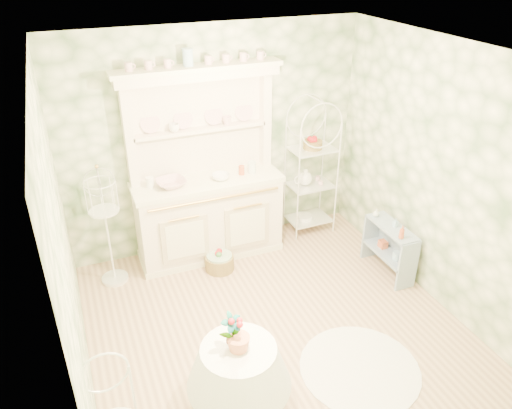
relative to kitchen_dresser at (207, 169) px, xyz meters
name	(u,v)px	position (x,y,z in m)	size (l,w,h in m)	color
floor	(274,325)	(0.20, -1.52, -1.15)	(3.60, 3.60, 0.00)	tan
ceiling	(281,55)	(0.20, -1.52, 1.56)	(3.60, 3.60, 0.00)	white
wall_left	(65,252)	(-1.60, -1.52, 0.21)	(3.60, 3.60, 0.00)	#ECECCA
wall_right	(439,177)	(2.00, -1.52, 0.21)	(3.60, 3.60, 0.00)	#ECECCA
wall_back	(215,141)	(0.20, 0.28, 0.21)	(3.60, 3.60, 0.00)	#ECECCA
wall_front	(400,345)	(0.20, -3.32, 0.21)	(3.60, 3.60, 0.00)	#ECECCA
kitchen_dresser	(207,169)	(0.00, 0.00, 0.00)	(1.87, 0.61, 2.29)	white
bakers_rack	(311,170)	(1.40, 0.07, -0.29)	(0.53, 0.38, 1.72)	white
side_shelf	(389,249)	(1.80, -1.16, -0.84)	(0.27, 0.72, 0.62)	#879BAF
round_table	(239,384)	(-0.49, -2.38, -0.82)	(0.60, 0.60, 0.66)	white
birdcage_stand	(107,228)	(-1.20, -0.13, -0.45)	(0.33, 0.33, 1.39)	white
floor_basket	(220,260)	(-0.01, -0.39, -1.02)	(0.38, 0.38, 0.25)	olive
lace_rug	(360,368)	(0.69, -2.34, -1.14)	(1.10, 1.10, 0.01)	white
bowl_floral	(171,186)	(-0.43, -0.03, -0.13)	(0.33, 0.33, 0.08)	white
bowl_white	(221,179)	(0.15, -0.06, -0.13)	(0.21, 0.21, 0.07)	white
cup_left	(174,129)	(-0.30, 0.16, 0.47)	(0.12, 0.12, 0.09)	white
cup_right	(227,122)	(0.32, 0.16, 0.47)	(0.11, 0.11, 0.10)	white
potted_geranium	(232,335)	(-0.54, -2.36, -0.30)	(0.18, 0.12, 0.33)	#3F7238
bottle_amber	(402,233)	(1.74, -1.40, -0.46)	(0.06, 0.06, 0.15)	#B7512C
bottle_blue	(395,223)	(1.83, -1.17, -0.49)	(0.05, 0.05, 0.10)	#93BCD4
bottle_glass	(376,214)	(1.76, -0.90, -0.50)	(0.07, 0.07, 0.10)	silver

